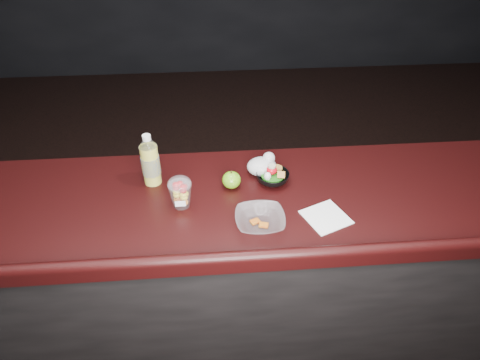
# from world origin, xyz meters

# --- Properties ---
(room_shell) EXTENTS (8.00, 8.00, 8.00)m
(room_shell) POSITION_xyz_m (0.00, 0.00, 1.83)
(room_shell) COLOR black
(room_shell) RESTS_ON ground
(counter) EXTENTS (4.06, 0.71, 1.02)m
(counter) POSITION_xyz_m (0.00, 0.30, 0.51)
(counter) COLOR black
(counter) RESTS_ON ground
(lemonade_bottle) EXTENTS (0.08, 0.08, 0.24)m
(lemonade_bottle) POSITION_xyz_m (-0.32, 0.44, 1.12)
(lemonade_bottle) COLOR gold
(lemonade_bottle) RESTS_ON counter
(fruit_cup) EXTENTS (0.10, 0.10, 0.14)m
(fruit_cup) POSITION_xyz_m (-0.19, 0.27, 1.09)
(fruit_cup) COLOR white
(fruit_cup) RESTS_ON counter
(green_apple) EXTENTS (0.08, 0.08, 0.08)m
(green_apple) POSITION_xyz_m (0.02, 0.38, 1.06)
(green_apple) COLOR #3F8D10
(green_apple) RESTS_ON counter
(plastic_bag) EXTENTS (0.13, 0.11, 0.10)m
(plastic_bag) POSITION_xyz_m (0.17, 0.46, 1.06)
(plastic_bag) COLOR silver
(plastic_bag) RESTS_ON counter
(snack_bowl) EXTENTS (0.16, 0.16, 0.08)m
(snack_bowl) POSITION_xyz_m (0.20, 0.40, 1.05)
(snack_bowl) COLOR black
(snack_bowl) RESTS_ON counter
(takeout_bowl) EXTENTS (0.20, 0.20, 0.05)m
(takeout_bowl) POSITION_xyz_m (0.12, 0.13, 1.04)
(takeout_bowl) COLOR silver
(takeout_bowl) RESTS_ON counter
(paper_napkin) EXTENTS (0.21, 0.21, 0.00)m
(paper_napkin) POSITION_xyz_m (0.39, 0.15, 1.02)
(paper_napkin) COLOR white
(paper_napkin) RESTS_ON counter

